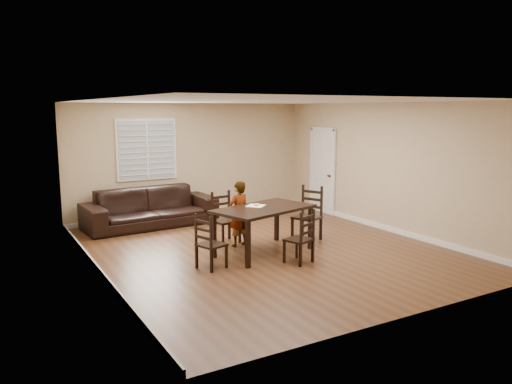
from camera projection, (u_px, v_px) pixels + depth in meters
ground at (265, 249)px, 9.24m from camera, size 7.00×7.00×0.00m
room at (262, 151)px, 9.11m from camera, size 6.04×7.04×2.72m
dining_table at (264, 212)px, 8.87m from camera, size 1.99×1.45×0.84m
chair_near at (223, 219)px, 9.71m from camera, size 0.49×0.47×0.99m
chair_far at (304, 240)px, 8.29m from camera, size 0.52×0.50×0.92m
chair_left at (206, 245)px, 7.98m from camera, size 0.49×0.51×0.91m
chair_right at (310, 215)px, 9.88m from camera, size 0.61×0.63×1.07m
child at (239, 214)px, 9.34m from camera, size 0.50×0.38×1.24m
napkin at (256, 206)px, 8.99m from camera, size 0.42×0.42×0.00m
donut at (257, 204)px, 9.01m from camera, size 0.10×0.10×0.04m
sofa at (150, 208)px, 10.97m from camera, size 2.93×1.32×0.84m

